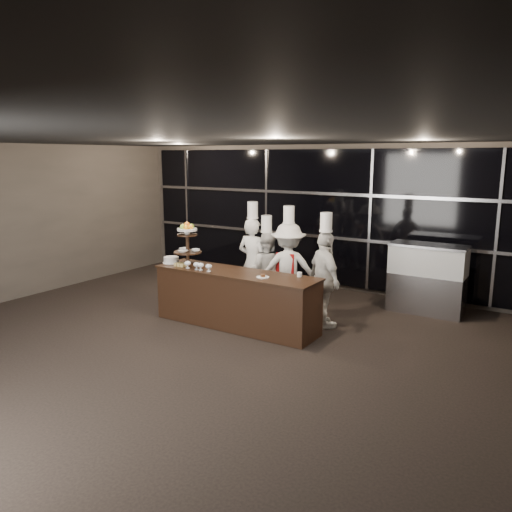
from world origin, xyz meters
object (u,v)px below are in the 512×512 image
Objects in this scene: display_stand at (187,241)px; chef_a at (253,261)px; display_case at (427,275)px; chef_b at (266,269)px; chef_c at (288,269)px; buffet_counter at (236,299)px; layer_cake at (171,260)px; chef_d at (325,279)px.

display_stand is 1.35m from chef_a.
display_case is 0.76× the size of chef_b.
chef_c is (-2.04, -1.41, 0.14)m from display_case.
buffet_counter is at bearing -135.24° from display_case.
chef_a is at bearing -154.65° from display_case.
buffet_counter is 2.17× the size of display_case.
display_stand is at bearing -119.80° from chef_a.
layer_cake is 0.16× the size of chef_d.
display_stand is at bearing -179.99° from buffet_counter.
buffet_counter is 1.45× the size of chef_a.
display_case is at bearing 34.68° from chef_c.
buffet_counter is 9.47× the size of layer_cake.
chef_d is at bearing -18.96° from chef_c.
chef_a is (-2.83, -1.34, 0.17)m from display_case.
buffet_counter is 3.81× the size of display_stand.
layer_cake is at bearing -148.56° from chef_c.
chef_a is 0.31m from chef_b.
buffet_counter is 1.48m from chef_d.
buffet_counter is 1.33m from display_stand.
chef_b is (-0.10, 1.12, 0.26)m from buffet_counter.
chef_b is at bearing 51.06° from display_stand.
chef_c is at bearing 31.44° from layer_cake.
buffet_counter is 1.65× the size of chef_b.
chef_d is at bearing -12.49° from chef_a.
layer_cake is at bearing -171.59° from display_stand.
display_stand reaches higher than display_case.
display_stand is at bearing -144.17° from chef_c.
buffet_counter is 1.47× the size of chef_c.
chef_d reaches higher than layer_cake.
chef_d is at bearing 16.95° from layer_cake.
chef_a is at bearing 108.94° from buffet_counter.
buffet_counter is 3.46m from display_case.
chef_c is at bearing 68.04° from buffet_counter.
chef_b is at bearing 163.91° from chef_d.
display_stand is 0.43× the size of chef_b.
layer_cake is (-1.34, -0.05, 0.51)m from buffet_counter.
buffet_counter is 1.16m from chef_c.
chef_c is at bearing -145.32° from display_case.
chef_d is at bearing -125.58° from display_case.
layer_cake is 4.54m from display_case.
display_stand is at bearing 8.41° from layer_cake.
chef_c is (1.75, 1.07, -0.15)m from layer_cake.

